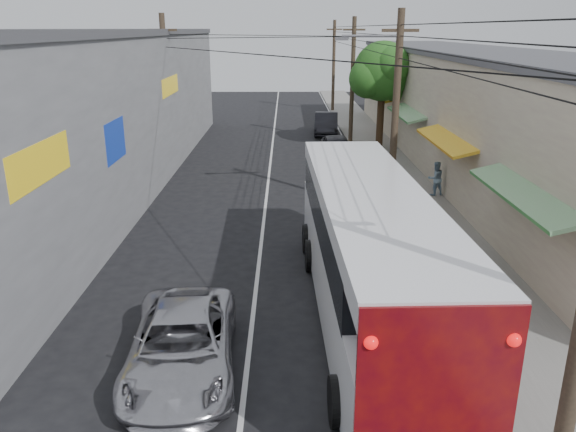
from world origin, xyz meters
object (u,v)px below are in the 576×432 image
parked_suv (361,167)px  parked_car_mid (337,149)px  parked_car_far (326,124)px  pedestrian_near (392,183)px  coach_bus (368,251)px  jeepney (182,345)px  pedestrian_far (435,178)px

parked_suv → parked_car_mid: (-0.80, 4.61, -0.03)m
parked_suv → parked_car_far: size_ratio=1.16×
parked_suv → pedestrian_near: bearing=-71.3°
parked_car_far → parked_car_mid: bearing=-85.6°
parked_suv → parked_car_far: (-0.80, 13.44, -0.02)m
coach_bus → jeepney: size_ratio=2.49×
coach_bus → parked_car_mid: coach_bus is taller
parked_car_far → pedestrian_near: size_ratio=2.62×
coach_bus → pedestrian_far: 11.92m
coach_bus → pedestrian_far: coach_bus is taller
coach_bus → parked_car_mid: 18.20m
coach_bus → pedestrian_far: size_ratio=8.03×
parked_suv → parked_car_mid: parked_suv is taller
jeepney → parked_car_far: bearing=75.6°
pedestrian_near → parked_car_mid: bearing=-76.1°
parked_car_mid → pedestrian_near: 8.60m
jeepney → parked_suv: size_ratio=0.92×
parked_car_mid → pedestrian_far: bearing=-63.7°
parked_car_far → parked_suv: bearing=-82.2°
parked_car_mid → parked_car_far: bearing=88.4°
parked_car_mid → pedestrian_near: (1.60, -8.44, 0.25)m
jeepney → pedestrian_far: bearing=52.1°
pedestrian_near → parked_suv: bearing=-75.0°
parked_suv → pedestrian_near: size_ratio=3.05×
parked_suv → parked_car_mid: size_ratio=1.22×
jeepney → parked_car_far: size_ratio=1.07×
jeepney → pedestrian_far: pedestrian_far is taller
jeepney → parked_suv: (6.00, 16.17, 0.09)m
parked_suv → pedestrian_far: 3.96m
parked_suv → parked_car_far: 13.46m
pedestrian_far → coach_bus: bearing=52.3°
parked_car_far → coach_bus: bearing=-87.3°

